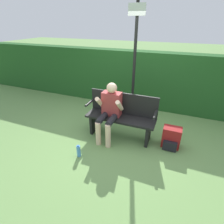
% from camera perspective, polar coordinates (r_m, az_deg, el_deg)
% --- Properties ---
extents(ground_plane, '(40.00, 40.00, 0.00)m').
position_cam_1_polar(ground_plane, '(4.02, 2.54, -7.80)').
color(ground_plane, '#668E4C').
extents(hedge_back, '(12.00, 0.44, 1.60)m').
position_cam_1_polar(hedge_back, '(5.25, 9.46, 10.39)').
color(hedge_back, '#1E4C1E').
rests_on(hedge_back, ground).
extents(park_bench, '(1.50, 0.43, 0.97)m').
position_cam_1_polar(park_bench, '(3.80, 3.02, -1.17)').
color(park_bench, black).
rests_on(park_bench, ground).
extents(person_seated, '(0.53, 0.65, 1.22)m').
position_cam_1_polar(person_seated, '(3.66, -0.76, 1.01)').
color(person_seated, '#993333').
rests_on(person_seated, ground).
extents(backpack, '(0.36, 0.32, 0.44)m').
position_cam_1_polar(backpack, '(3.79, 18.74, -8.06)').
color(backpack, maroon).
rests_on(backpack, ground).
extents(water_bottle, '(0.07, 0.07, 0.26)m').
position_cam_1_polar(water_bottle, '(3.47, -10.84, -12.41)').
color(water_bottle, '#4C8CCC').
rests_on(water_bottle, ground).
extents(signpost, '(0.37, 0.09, 2.70)m').
position_cam_1_polar(signpost, '(4.26, 7.34, 16.37)').
color(signpost, black).
rests_on(signpost, ground).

